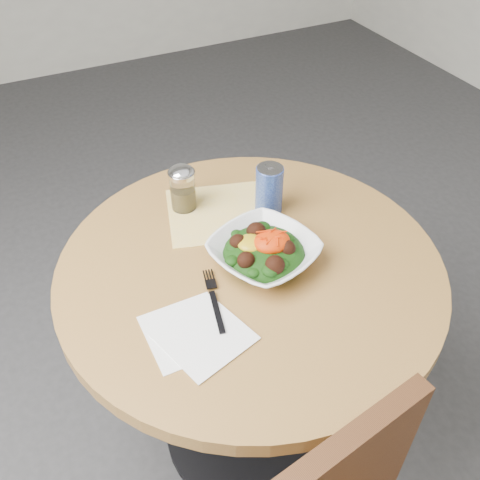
{
  "coord_description": "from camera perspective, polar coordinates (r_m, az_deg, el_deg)",
  "views": [
    {
      "loc": [
        -0.42,
        -0.79,
        1.61
      ],
      "look_at": [
        -0.02,
        0.02,
        0.81
      ],
      "focal_mm": 40.0,
      "sensor_mm": 36.0,
      "label": 1
    }
  ],
  "objects": [
    {
      "name": "paper_napkins",
      "position": [
        1.1,
        -4.76,
        -9.93
      ],
      "size": [
        0.21,
        0.21,
        0.0
      ],
      "color": "white",
      "rests_on": "table"
    },
    {
      "name": "fork",
      "position": [
        1.16,
        -2.81,
        -6.17
      ],
      "size": [
        0.06,
        0.18,
        0.0
      ],
      "color": "black",
      "rests_on": "table"
    },
    {
      "name": "cloth_napkin",
      "position": [
        1.38,
        -2.21,
        2.94
      ],
      "size": [
        0.32,
        0.3,
        0.0
      ],
      "primitive_type": "cube",
      "rotation": [
        0.0,
        0.0,
        -0.28
      ],
      "color": "#ECAD0C",
      "rests_on": "table"
    },
    {
      "name": "ground",
      "position": [
        1.84,
        0.79,
        -19.45
      ],
      "size": [
        6.0,
        6.0,
        0.0
      ],
      "primitive_type": "plane",
      "color": "#2F2F31",
      "rests_on": "ground"
    },
    {
      "name": "salad_bowl",
      "position": [
        1.22,
        2.57,
        -1.25
      ],
      "size": [
        0.3,
        0.3,
        0.09
      ],
      "color": "white",
      "rests_on": "table"
    },
    {
      "name": "beverage_can",
      "position": [
        1.35,
        3.12,
        5.4
      ],
      "size": [
        0.07,
        0.07,
        0.13
      ],
      "color": "navy",
      "rests_on": "table"
    },
    {
      "name": "table",
      "position": [
        1.39,
        1.0,
        -8.3
      ],
      "size": [
        0.9,
        0.9,
        0.75
      ],
      "color": "black",
      "rests_on": "ground"
    },
    {
      "name": "spice_shaker",
      "position": [
        1.37,
        -6.14,
        5.48
      ],
      "size": [
        0.07,
        0.07,
        0.12
      ],
      "color": "silver",
      "rests_on": "table"
    }
  ]
}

